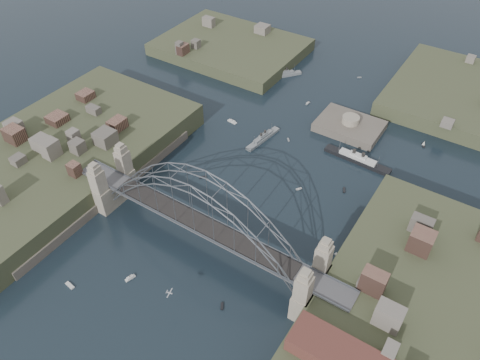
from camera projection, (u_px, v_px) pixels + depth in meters
The scene contains 24 objects.
ground at pixel (204, 245), 124.02m from camera, with size 500.00×500.00×0.00m, color black.
bridge at pixel (201, 214), 115.65m from camera, with size 84.00×13.80×24.60m.
shore_west at pixel (57, 164), 145.62m from camera, with size 50.50×90.00×12.00m.
shore_east at pixel (416, 352), 99.75m from camera, with size 50.50×90.00×12.00m.
headland_nw at pixel (231, 51), 204.13m from camera, with size 60.00×45.00×9.00m, color #3A4027.
fort_island at pixel (349, 130), 162.51m from camera, with size 22.00×16.00×9.40m.
wharf_shed at pixel (338, 354), 91.01m from camera, with size 20.00×8.00×4.00m, color #592D26.
naval_cruiser_near at pixel (263, 138), 157.36m from camera, with size 4.28×16.00×4.76m.
naval_cruiser_far at pixel (284, 75), 188.58m from camera, with size 10.73×12.91×5.00m.
ocean_liner at pixel (357, 159), 149.03m from camera, with size 22.60×4.10×5.52m.
aeroplane at pixel (169, 293), 105.23m from camera, with size 1.53×2.74×0.40m.
small_boat_a at pixel (203, 177), 143.74m from camera, with size 2.26×2.08×0.45m.
small_boat_b at pixel (299, 189), 139.84m from camera, with size 1.52×1.82×0.45m.
small_boat_c at pixel (130, 278), 115.92m from camera, with size 1.59×2.86×1.43m.
small_boat_d at pixel (344, 190), 139.47m from camera, with size 1.56×2.28×0.45m.
small_boat_e at pixel (232, 122), 165.34m from camera, with size 3.80×1.65×1.43m.
small_boat_f at pixel (288, 140), 157.69m from camera, with size 1.52×1.67×0.45m.
small_boat_h at pixel (308, 103), 174.01m from camera, with size 1.04×2.17×1.43m.
small_boat_i at pixel (338, 256), 121.13m from camera, with size 2.31×1.47×0.45m.
small_boat_j at pixel (70, 286), 114.41m from camera, with size 2.86×1.24×0.45m.
small_boat_k at pixel (359, 78), 188.10m from camera, with size 1.72×1.56×0.45m.
small_boat_l at pixel (168, 129), 162.26m from camera, with size 2.75×1.79×0.45m.
small_boat_m at pixel (222, 306), 110.11m from camera, with size 1.59×1.96×0.45m.
small_boat_n at pixel (424, 144), 155.00m from camera, with size 1.71×2.62×2.38m.
Camera 1 is at (51.33, -60.92, 97.16)m, focal length 34.45 mm.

